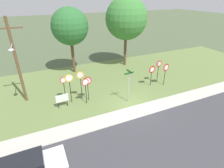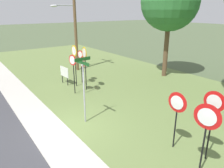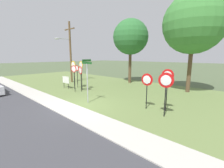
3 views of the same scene
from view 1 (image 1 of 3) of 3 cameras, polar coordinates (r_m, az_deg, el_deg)
ground_plane at (r=16.17m, az=6.98°, el=-7.17°), size 160.00×160.00×0.00m
road_asphalt at (r=13.29m, az=18.03°, el=-17.66°), size 44.00×6.40×0.01m
sidewalk_strip at (r=15.61m, az=8.49°, el=-8.58°), size 44.00×1.60×0.06m
grass_median at (r=20.79m, az=-1.41°, el=1.43°), size 44.00×12.00×0.04m
stop_sign_near_left at (r=16.31m, az=-10.10°, el=1.55°), size 0.73×0.14×2.86m
stop_sign_near_right at (r=15.66m, az=-8.54°, el=-0.63°), size 0.65×0.15×2.51m
stop_sign_far_left at (r=15.95m, az=-13.54°, el=0.60°), size 0.75×0.10×2.87m
stop_sign_far_center at (r=16.68m, az=-15.30°, el=0.06°), size 0.61×0.12×2.38m
stop_sign_far_right at (r=16.19m, az=-7.86°, el=0.14°), size 0.71×0.15×2.39m
yield_sign_near_left at (r=19.99m, az=14.84°, el=5.55°), size 0.72×0.12×2.60m
yield_sign_near_right at (r=19.15m, az=12.73°, el=4.02°), size 0.77×0.11×2.28m
yield_sign_far_left at (r=19.61m, az=16.97°, el=4.56°), size 0.82×0.18×2.48m
street_name_post at (r=15.84m, az=5.40°, el=0.10°), size 0.96×0.81×3.12m
utility_pole at (r=16.94m, az=-28.55°, el=6.93°), size 2.10×2.15×7.52m
notice_board at (r=16.07m, az=-15.75°, el=-4.64°), size 1.10×0.10×1.25m
oak_tree_left at (r=21.80m, az=-13.44°, el=17.54°), size 4.26×4.26×7.76m
oak_tree_right at (r=23.79m, az=4.61°, el=20.23°), size 5.30×5.30×8.81m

